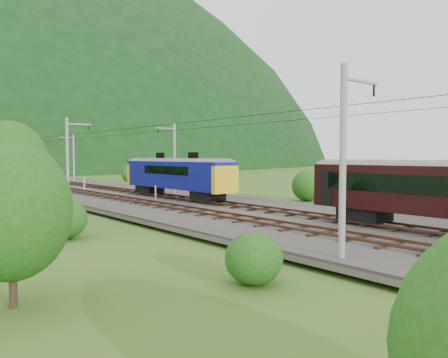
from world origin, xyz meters
TOP-DOWN VIEW (x-y plane):
  - ground at (0.00, 0.00)m, footprint 600.00×600.00m
  - railbed at (0.00, 10.00)m, footprint 14.00×220.00m
  - track_left at (-2.40, 10.00)m, footprint 2.40×220.00m
  - track_right at (2.40, 10.00)m, footprint 2.40×220.00m
  - catenary_left at (-6.12, 32.00)m, footprint 2.54×192.28m
  - catenary_right at (6.12, 32.00)m, footprint 2.54×192.28m
  - overhead_wires at (0.00, 10.00)m, footprint 4.83×198.00m
  - hazard_post_near at (-0.43, 42.54)m, footprint 0.18×0.18m
  - hazard_post_far at (0.65, 26.86)m, footprint 0.14×0.14m
  - signal at (-3.61, 52.54)m, footprint 0.27×0.27m
  - vegetation_left at (-14.44, 15.54)m, footprint 12.75×143.31m
  - vegetation_right at (12.79, 11.97)m, footprint 7.33×102.30m

SIDE VIEW (x-z plane):
  - ground at x=0.00m, z-range 0.00..0.00m
  - railbed at x=0.00m, z-range 0.00..0.30m
  - track_left at x=-2.40m, z-range 0.24..0.51m
  - track_right at x=2.40m, z-range 0.24..0.51m
  - hazard_post_far at x=0.65m, z-range 0.30..1.63m
  - hazard_post_near at x=-0.43m, z-range 0.30..1.96m
  - vegetation_right at x=12.79m, z-range -0.18..2.63m
  - signal at x=-3.61m, z-range 0.52..3.00m
  - vegetation_left at x=-14.44m, z-range -0.79..5.95m
  - catenary_left at x=-6.12m, z-range 0.50..8.50m
  - catenary_right at x=6.12m, z-range 0.50..8.50m
  - overhead_wires at x=0.00m, z-range 7.08..7.12m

